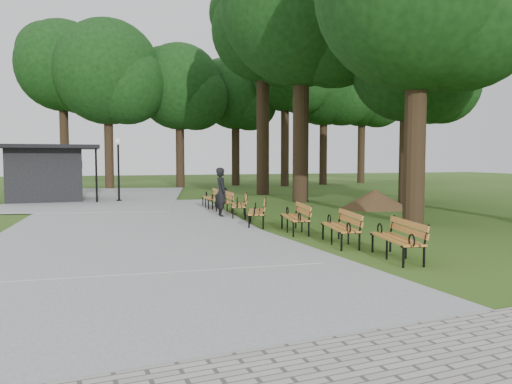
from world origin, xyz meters
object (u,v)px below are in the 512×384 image
object	(u,v)px
kiosk	(46,173)
bench_4	(239,205)
dirt_mound	(375,199)
bench_2	(295,218)
bench_5	(222,202)
lawn_tree_5	(421,73)
bench_3	(257,212)
bench_1	(340,228)
lawn_tree_1	(407,66)
lawn_tree_2	(302,5)
person	(221,192)
bench_6	(210,198)
lamp_post	(118,156)
bench_0	(397,239)
lawn_tree_4	(263,32)

from	to	relation	value
kiosk	bench_4	distance (m)	12.03
dirt_mound	bench_2	size ratio (longest dim) A/B	1.36
bench_5	lawn_tree_5	bearing A→B (deg)	105.15
kiosk	bench_3	world-z (taller)	kiosk
bench_1	lawn_tree_1	size ratio (longest dim) A/B	0.21
lawn_tree_2	bench_4	bearing A→B (deg)	-131.44
person	bench_1	bearing A→B (deg)	-168.00
kiosk	bench_5	xyz separation A→B (m)	(7.46, -7.46, -0.99)
person	lawn_tree_2	distance (m)	11.31
bench_6	bench_3	bearing A→B (deg)	5.42
lamp_post	lawn_tree_2	bearing A→B (deg)	-17.49
bench_3	bench_1	bearing A→B (deg)	32.16
bench_1	bench_2	size ratio (longest dim) A/B	1.00
dirt_mound	bench_3	xyz separation A→B (m)	(-6.47, -3.61, 0.02)
kiosk	bench_2	bearing A→B (deg)	-61.09
bench_3	bench_6	xyz separation A→B (m)	(-0.35, 5.91, 0.00)
lawn_tree_1	lawn_tree_5	xyz separation A→B (m)	(2.48, 2.43, 0.20)
kiosk	bench_0	xyz separation A→B (m)	(9.09, -17.54, -0.99)
bench_6	lawn_tree_5	xyz separation A→B (m)	(11.65, 1.42, 6.24)
lawn_tree_5	lawn_tree_4	bearing A→B (deg)	141.82
lamp_post	bench_6	distance (m)	6.11
kiosk	bench_1	distance (m)	17.88
bench_6	lawn_tree_5	size ratio (longest dim) A/B	0.20
bench_2	lamp_post	bearing A→B (deg)	-149.71
bench_3	lawn_tree_4	bearing A→B (deg)	179.44
bench_0	bench_1	world-z (taller)	same
dirt_mound	lawn_tree_5	bearing A→B (deg)	37.54
kiosk	bench_4	world-z (taller)	kiosk
lawn_tree_4	lawn_tree_5	bearing A→B (deg)	-38.18
bench_0	bench_4	distance (m)	8.48
dirt_mound	bench_0	xyz separation A→B (m)	(-5.07, -9.56, 0.02)
dirt_mound	bench_0	world-z (taller)	bench_0
bench_2	bench_4	bearing A→B (deg)	-162.99
bench_1	bench_5	xyz separation A→B (m)	(-1.26, 8.11, 0.00)
lamp_post	lawn_tree_5	size ratio (longest dim) A/B	0.34
bench_0	lawn_tree_5	world-z (taller)	lawn_tree_5
lawn_tree_4	lawn_tree_5	size ratio (longest dim) A/B	1.37
kiosk	dirt_mound	xyz separation A→B (m)	(14.16, -7.98, -1.00)
bench_2	bench_6	xyz separation A→B (m)	(-1.00, 7.66, 0.00)
person	bench_5	distance (m)	1.67
lamp_post	dirt_mound	size ratio (longest dim) A/B	1.23
bench_2	lawn_tree_5	bearing A→B (deg)	139.03
lawn_tree_2	lawn_tree_1	bearing A→B (deg)	-31.99
bench_1	bench_4	size ratio (longest dim) A/B	1.00
kiosk	lawn_tree_1	xyz separation A→B (m)	(16.52, -6.69, 5.04)
lamp_post	bench_1	bearing A→B (deg)	-70.09
bench_2	lawn_tree_2	xyz separation A→B (m)	(3.92, 9.32, 9.23)
bench_0	lawn_tree_4	bearing A→B (deg)	179.93
bench_5	bench_1	bearing A→B (deg)	8.44
bench_3	lawn_tree_1	distance (m)	11.76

